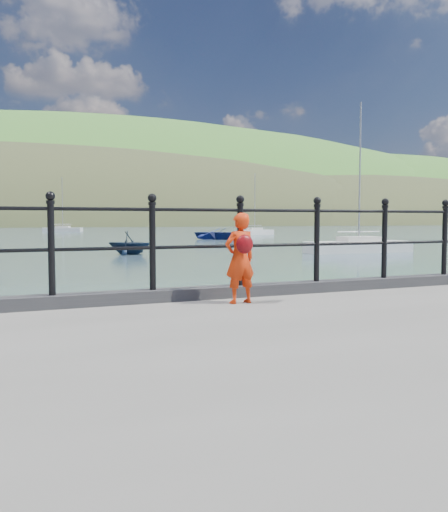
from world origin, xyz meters
name	(u,v)px	position (x,y,z in m)	size (l,w,h in m)	color
ground	(194,372)	(0.00, 0.00, 0.00)	(600.00, 600.00, 0.00)	#2D4251
kerb	(198,293)	(0.00, -0.15, 1.07)	(60.00, 0.30, 0.15)	#28282B
railing	(198,235)	(0.00, -0.15, 1.82)	(18.11, 0.11, 1.20)	black
far_shore	(89,275)	(38.34, 239.41, -22.57)	(830.00, 200.00, 156.00)	#333A21
child	(240,258)	(0.35, -0.69, 1.56)	(0.43, 0.34, 1.10)	red
launch_blue	(222,234)	(20.18, 45.78, 0.60)	(4.13, 5.78, 1.20)	navy
launch_navy	(129,243)	(5.12, 24.66, 0.69)	(2.25, 2.61, 1.38)	black
sailboat_near	(359,247)	(18.73, 20.93, 0.34)	(6.98, 2.05, 9.45)	silver
sailboat_far	(255,232)	(30.89, 59.40, 0.34)	(6.18, 3.37, 8.57)	silver
sailboat_deep	(63,230)	(9.64, 92.39, 0.34)	(6.87, 4.59, 9.76)	silver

